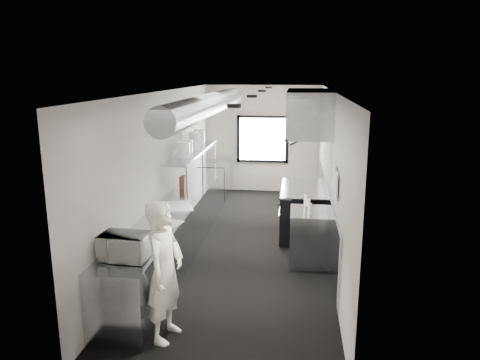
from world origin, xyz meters
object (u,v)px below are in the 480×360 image
(range, at_px, (302,211))
(plate_stack_b, at_px, (187,147))
(deli_tub_b, at_px, (123,245))
(squeeze_bottle_d, at_px, (309,204))
(bottle_station, at_px, (310,237))
(knife_block, at_px, (183,182))
(exhaust_hood, at_px, (309,112))
(prep_counter, at_px, (178,227))
(far_work_table, at_px, (215,180))
(plate_stack_c, at_px, (195,141))
(cutting_board, at_px, (177,206))
(squeeze_bottle_c, at_px, (308,205))
(microwave, at_px, (125,246))
(squeeze_bottle_a, at_px, (305,211))
(pass_shelf, at_px, (193,152))
(deli_tub_a, at_px, (134,237))
(line_cook, at_px, (165,271))
(small_plate, at_px, (164,220))
(plate_stack_d, at_px, (199,137))
(squeeze_bottle_e, at_px, (306,200))
(plate_stack_a, at_px, (183,150))
(squeeze_bottle_b, at_px, (310,208))

(range, bearing_deg, plate_stack_b, -176.92)
(deli_tub_b, xyz_separation_m, squeeze_bottle_d, (2.42, 2.07, 0.04))
(bottle_station, xyz_separation_m, knife_block, (-2.45, 1.26, 0.57))
(exhaust_hood, xyz_separation_m, deli_tub_b, (-2.40, -3.36, -1.43))
(prep_counter, bearing_deg, bottle_station, -4.97)
(prep_counter, xyz_separation_m, far_work_table, (0.00, 3.70, 0.00))
(range, relative_size, plate_stack_c, 4.52)
(bottle_station, bearing_deg, plate_stack_b, 151.51)
(deli_tub_b, distance_m, cutting_board, 1.96)
(bottle_station, relative_size, squeeze_bottle_c, 4.79)
(exhaust_hood, distance_m, cutting_board, 2.99)
(cutting_board, bearing_deg, range, 33.70)
(microwave, xyz_separation_m, squeeze_bottle_a, (2.21, 1.96, -0.07))
(pass_shelf, height_order, deli_tub_a, pass_shelf)
(line_cook, distance_m, squeeze_bottle_a, 2.73)
(small_plate, bearing_deg, pass_shelf, 92.14)
(range, distance_m, plate_stack_b, 2.57)
(prep_counter, bearing_deg, plate_stack_d, 91.48)
(plate_stack_b, distance_m, squeeze_bottle_a, 2.86)
(far_work_table, bearing_deg, squeeze_bottle_c, -59.71)
(plate_stack_c, relative_size, squeeze_bottle_c, 1.88)
(squeeze_bottle_a, bearing_deg, small_plate, -168.06)
(squeeze_bottle_d, xyz_separation_m, squeeze_bottle_e, (-0.04, 0.19, 0.01))
(plate_stack_b, bearing_deg, cutting_board, -84.70)
(knife_block, xyz_separation_m, squeeze_bottle_d, (2.42, -1.15, -0.03))
(prep_counter, height_order, squeeze_bottle_d, squeeze_bottle_d)
(line_cook, relative_size, squeeze_bottle_c, 9.08)
(exhaust_hood, distance_m, far_work_table, 3.88)
(pass_shelf, xyz_separation_m, far_work_table, (0.04, 2.20, -1.09))
(prep_counter, height_order, bottle_station, same)
(microwave, bearing_deg, line_cook, -16.78)
(pass_shelf, distance_m, small_plate, 2.55)
(far_work_table, relative_size, plate_stack_d, 3.44)
(plate_stack_d, bearing_deg, far_work_table, 87.83)
(small_plate, bearing_deg, squeeze_bottle_e, 26.07)
(squeeze_bottle_a, xyz_separation_m, squeeze_bottle_d, (0.06, 0.42, -0.00))
(squeeze_bottle_c, bearing_deg, plate_stack_a, 157.79)
(knife_block, distance_m, squeeze_bottle_b, 2.81)
(plate_stack_a, relative_size, plate_stack_c, 0.81)
(prep_counter, height_order, deli_tub_a, deli_tub_a)
(exhaust_hood, xyz_separation_m, range, (-0.06, 0.00, -1.92))
(cutting_board, distance_m, plate_stack_b, 1.53)
(prep_counter, distance_m, plate_stack_a, 1.49)
(cutting_board, bearing_deg, exhaust_hood, 32.98)
(deli_tub_a, bearing_deg, squeeze_bottle_d, 36.65)
(microwave, relative_size, knife_block, 2.24)
(squeeze_bottle_b, bearing_deg, knife_block, 150.02)
(range, bearing_deg, microwave, -120.80)
(squeeze_bottle_c, bearing_deg, plate_stack_b, 151.77)
(squeeze_bottle_a, height_order, squeeze_bottle_b, squeeze_bottle_a)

